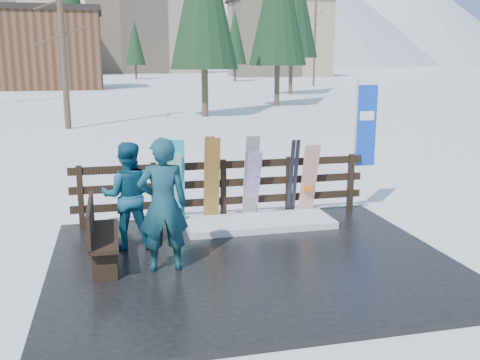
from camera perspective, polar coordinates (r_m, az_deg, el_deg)
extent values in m
plane|color=white|center=(8.27, 1.32, -8.96)|extent=(700.00, 700.00, 0.00)
cube|color=black|center=(8.26, 1.33, -8.70)|extent=(6.00, 5.00, 0.08)
cube|color=black|center=(9.95, -16.63, -1.79)|extent=(0.10, 0.10, 1.15)
cube|color=black|center=(9.95, -9.14, -1.42)|extent=(0.10, 0.10, 1.15)
cube|color=black|center=(10.12, -1.79, -1.02)|extent=(0.10, 0.10, 1.15)
cube|color=black|center=(10.45, 5.21, -0.63)|extent=(0.10, 0.10, 1.15)
cube|color=black|center=(10.92, 11.70, -0.26)|extent=(0.10, 0.10, 1.15)
cube|color=black|center=(10.18, -1.78, -2.26)|extent=(5.60, 0.05, 0.14)
cube|color=black|center=(10.09, -1.79, -0.33)|extent=(5.60, 0.05, 0.14)
cube|color=black|center=(10.02, -1.81, 1.62)|extent=(5.60, 0.05, 0.14)
cube|color=white|center=(9.82, 2.09, -4.58)|extent=(2.69, 1.00, 0.12)
cube|color=black|center=(8.12, -14.28, -5.80)|extent=(0.40, 1.50, 0.06)
cube|color=black|center=(7.63, -14.25, -8.80)|extent=(0.34, 0.06, 0.45)
cube|color=black|center=(8.76, -14.16, -5.98)|extent=(0.34, 0.06, 0.45)
cube|color=black|center=(8.05, -15.67, -4.03)|extent=(0.05, 1.50, 0.50)
cube|color=#25BAD3|center=(9.72, -6.75, -0.30)|extent=(0.28, 0.23, 1.60)
cube|color=white|center=(9.74, -7.09, -1.01)|extent=(0.27, 0.31, 1.36)
cube|color=orange|center=(9.81, -3.03, -0.06)|extent=(0.29, 0.29, 1.62)
cube|color=white|center=(10.00, 1.35, -0.59)|extent=(0.27, 0.43, 1.35)
cube|color=black|center=(9.96, 1.16, 0.18)|extent=(0.27, 0.33, 1.63)
cube|color=silver|center=(10.32, 7.36, -0.04)|extent=(0.30, 0.38, 1.43)
cube|color=#AC2315|center=(9.86, -3.59, 0.06)|extent=(0.07, 0.34, 1.64)
cube|color=#AC2315|center=(9.88, -3.07, 0.08)|extent=(0.07, 0.34, 1.64)
cube|color=black|center=(10.27, 5.44, 0.18)|extent=(0.08, 0.29, 1.52)
cube|color=black|center=(10.29, 5.91, 0.21)|extent=(0.08, 0.29, 1.52)
cylinder|color=silver|center=(10.87, 12.17, 3.54)|extent=(0.04, 0.04, 2.60)
cube|color=#0B3FC7|center=(10.91, 13.32, 5.64)|extent=(0.42, 0.02, 1.60)
imported|color=#195A57|center=(7.64, -8.21, -2.65)|extent=(0.72, 0.48, 1.94)
imported|color=navy|center=(8.70, -11.90, -1.62)|extent=(0.89, 0.72, 1.72)
cube|color=tan|center=(119.29, -23.71, 14.47)|extent=(22.00, 14.00, 18.00)
cube|color=gray|center=(137.90, -10.32, 15.74)|extent=(26.00, 16.00, 22.00)
cube|color=tan|center=(107.38, 4.20, 14.71)|extent=(18.00, 12.00, 14.00)
cube|color=black|center=(107.90, 4.26, 18.59)|extent=(18.90, 12.60, 0.60)
cube|color=brown|center=(62.74, -19.29, 12.82)|extent=(10.00, 8.00, 8.00)
cube|color=black|center=(62.95, -19.59, 16.72)|extent=(10.50, 8.40, 0.60)
cylinder|color=#382B1E|center=(25.61, -18.63, 16.77)|extent=(0.28, 0.28, 10.35)
cone|color=black|center=(29.93, -3.87, 16.68)|extent=(3.72, 3.72, 10.34)
cone|color=black|center=(37.17, 4.06, 16.29)|extent=(3.91, 3.91, 10.87)
cone|color=black|center=(50.17, 5.54, 16.62)|extent=(4.74, 4.74, 13.16)
cylinder|color=#382B1E|center=(66.90, 7.97, 14.21)|extent=(0.28, 0.28, 10.04)
cone|color=black|center=(67.65, -17.29, 15.07)|extent=(4.73, 4.73, 13.13)
cone|color=black|center=(81.46, -0.54, 13.94)|extent=(3.53, 3.53, 9.81)
cone|color=black|center=(92.54, -11.12, 13.37)|extent=(3.32, 3.32, 9.22)
cone|color=white|center=(384.70, 15.72, 16.95)|extent=(180.00, 180.00, 70.00)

